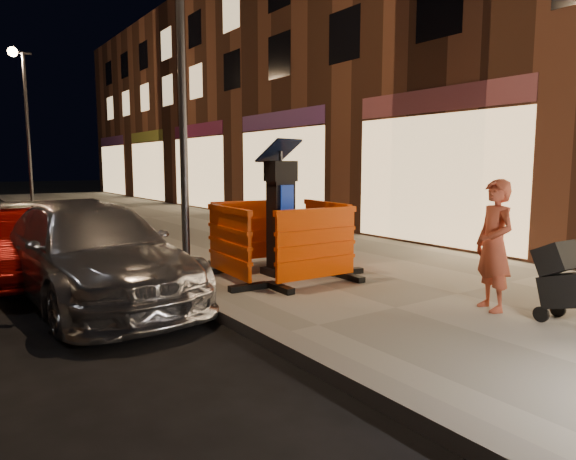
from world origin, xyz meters
TOP-DOWN VIEW (x-y plane):
  - ground_plane at (0.00, 0.00)m, footprint 120.00×120.00m
  - sidewalk at (3.00, 0.00)m, footprint 6.00×60.00m
  - kerb at (0.00, 0.00)m, footprint 0.30×60.00m
  - parking_kiosk at (1.68, 2.49)m, footprint 0.71×0.71m
  - barrier_front at (1.68, 1.54)m, footprint 1.49×0.63m
  - barrier_back at (1.68, 3.44)m, footprint 1.55×0.83m
  - barrier_kerbside at (0.73, 2.49)m, footprint 0.71×1.51m
  - barrier_bldgside at (2.63, 2.49)m, footprint 0.80×1.55m
  - car_silver at (-1.13, 3.13)m, footprint 2.21×4.81m
  - car_red at (-1.54, 5.04)m, footprint 1.74×3.76m
  - man at (2.67, -0.74)m, footprint 0.58×0.69m
  - stroller at (2.87, -1.64)m, footprint 0.50×0.75m
  - street_lamp_mid at (0.25, 3.00)m, footprint 0.12×0.12m
  - street_lamp_far at (0.25, 18.00)m, footprint 0.12×0.12m

SIDE VIEW (x-z plane):
  - ground_plane at x=0.00m, z-range 0.00..0.00m
  - car_silver at x=-1.13m, z-range -0.68..0.68m
  - car_red at x=-1.54m, z-range -0.60..0.60m
  - sidewalk at x=3.00m, z-range 0.00..0.15m
  - kerb at x=0.00m, z-range 0.00..0.15m
  - stroller at x=2.87m, z-range 0.15..1.06m
  - barrier_front at x=1.68m, z-range 0.15..1.30m
  - barrier_back at x=1.68m, z-range 0.15..1.30m
  - barrier_kerbside at x=0.73m, z-range 0.15..1.30m
  - barrier_bldgside at x=2.63m, z-range 0.15..1.30m
  - man at x=2.67m, z-range 0.15..1.77m
  - parking_kiosk at x=1.68m, z-range 0.15..2.21m
  - street_lamp_mid at x=0.25m, z-range 0.15..6.15m
  - street_lamp_far at x=0.25m, z-range 0.15..6.15m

